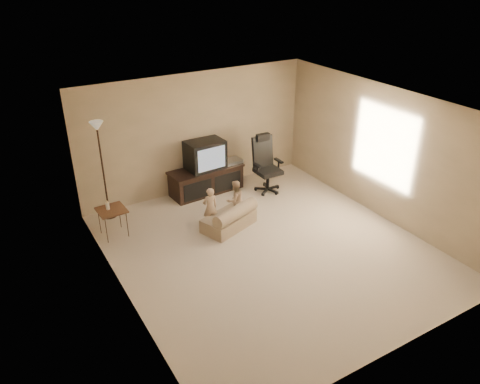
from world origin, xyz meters
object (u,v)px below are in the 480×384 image
at_px(toddler_left, 210,208).
at_px(side_table, 111,210).
at_px(tv_stand, 206,171).
at_px(floor_lamp, 100,149).
at_px(toddler_right, 235,200).
at_px(office_chair, 266,171).
at_px(child_sofa, 231,219).

bearing_deg(toddler_left, side_table, -15.87).
bearing_deg(tv_stand, toddler_left, -117.62).
xyz_separation_m(floor_lamp, toddler_right, (2.06, -1.31, -1.00)).
bearing_deg(side_table, floor_lamp, 80.14).
height_order(office_chair, side_table, office_chair).
height_order(side_table, toddler_right, toddler_right).
bearing_deg(toddler_left, child_sofa, 143.78).
relative_size(side_table, child_sofa, 0.63).
bearing_deg(side_table, toddler_right, -14.84).
relative_size(toddler_left, toddler_right, 1.01).
bearing_deg(floor_lamp, office_chair, -10.60).
bearing_deg(toddler_right, office_chair, -154.42).
xyz_separation_m(tv_stand, office_chair, (1.13, -0.57, -0.04)).
bearing_deg(floor_lamp, tv_stand, -0.99).
bearing_deg(office_chair, toddler_left, -155.38).
bearing_deg(side_table, child_sofa, -24.17).
bearing_deg(toddler_right, tv_stand, -97.51).
xyz_separation_m(office_chair, child_sofa, (-1.43, -0.99, -0.24)).
distance_m(toddler_left, toddler_right, 0.55).
bearing_deg(floor_lamp, toddler_left, -41.75).
bearing_deg(side_table, tv_stand, 17.37).
bearing_deg(floor_lamp, side_table, -99.86).
bearing_deg(tv_stand, toddler_right, -95.24).
bearing_deg(child_sofa, toddler_right, 28.43).
xyz_separation_m(tv_stand, child_sofa, (-0.30, -1.56, -0.28)).
distance_m(child_sofa, toddler_right, 0.43).
distance_m(office_chair, toddler_right, 1.37).
relative_size(office_chair, floor_lamp, 0.64).
height_order(child_sofa, toddler_left, toddler_left).
height_order(office_chair, toddler_left, office_chair).
xyz_separation_m(child_sofa, toddler_left, (-0.29, 0.25, 0.20)).
bearing_deg(toddler_right, toddler_left, -1.94).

